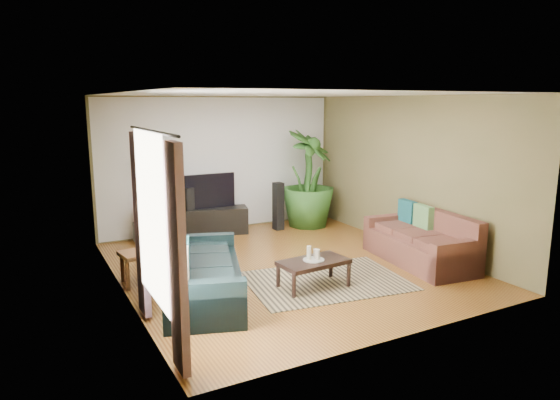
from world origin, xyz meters
TOP-DOWN VIEW (x-y plane):
  - floor at (0.00, 0.00)m, footprint 5.50×5.50m
  - ceiling at (0.00, 0.00)m, footprint 5.50×5.50m
  - wall_back at (0.00, 2.75)m, footprint 5.00×0.00m
  - wall_front at (0.00, -2.75)m, footprint 5.00×0.00m
  - wall_left at (-2.50, 0.00)m, footprint 0.00×5.50m
  - wall_right at (2.50, 0.00)m, footprint 0.00×5.50m
  - backwall_panel at (0.00, 2.74)m, footprint 4.90×0.00m
  - window_pane at (-2.48, -1.60)m, footprint 0.00×1.80m
  - curtain_near at (-2.43, -2.35)m, footprint 0.08×0.35m
  - curtain_far at (-2.43, -0.85)m, footprint 0.08×0.35m
  - curtain_rod at (-2.43, -1.60)m, footprint 0.03×1.90m
  - sofa_left at (-1.58, -0.60)m, footprint 1.61×2.41m
  - sofa_right at (2.02, -0.83)m, footprint 1.13×2.09m
  - area_rug at (0.20, -0.87)m, footprint 2.47×1.90m
  - coffee_table at (-0.09, -0.97)m, footprint 1.01×0.61m
  - candle_tray at (-0.09, -0.97)m, footprint 0.30×0.30m
  - candle_tall at (-0.15, -0.94)m, footprint 0.06×0.06m
  - candle_mid at (-0.05, -1.01)m, footprint 0.06×0.06m
  - candle_short at (-0.02, -0.91)m, footprint 0.06×0.06m
  - tv_stand at (-0.41, 2.50)m, footprint 1.64×0.87m
  - television at (-0.41, 2.50)m, footprint 1.15×0.06m
  - speaker_left at (-0.79, 2.50)m, footprint 0.21×0.23m
  - speaker_right at (0.99, 2.14)m, footprint 0.19×0.21m
  - potted_plant at (1.70, 2.13)m, footprint 1.58×1.58m
  - plant_pot at (1.70, 2.13)m, footprint 0.37×0.37m
  - pedestal at (-1.66, 2.50)m, footprint 0.36×0.36m
  - vase at (-1.66, 2.50)m, footprint 0.33×0.33m
  - side_table at (-2.25, 0.34)m, footprint 0.51×0.51m

SIDE VIEW (x-z plane):
  - floor at x=0.00m, z-range 0.00..0.00m
  - area_rug at x=0.20m, z-range 0.00..0.01m
  - plant_pot at x=1.70m, z-range 0.00..0.29m
  - pedestal at x=-1.66m, z-range 0.00..0.36m
  - coffee_table at x=-0.09m, z-range 0.00..0.40m
  - side_table at x=-2.25m, z-range 0.00..0.48m
  - tv_stand at x=-0.41m, z-range 0.00..0.52m
  - candle_tray at x=-0.09m, z-range 0.40..0.41m
  - sofa_left at x=-1.58m, z-range 0.00..0.85m
  - sofa_right at x=2.02m, z-range 0.00..0.85m
  - candle_short at x=-0.02m, z-range 0.41..0.54m
  - speaker_left at x=-0.79m, z-range 0.00..0.96m
  - candle_mid at x=-0.05m, z-range 0.41..0.56m
  - speaker_right at x=0.99m, z-range 0.00..0.98m
  - candle_tall at x=-0.15m, z-range 0.41..0.61m
  - vase at x=-1.66m, z-range 0.29..0.75m
  - television at x=-0.41m, z-range 0.52..1.20m
  - potted_plant at x=1.70m, z-range 0.00..2.01m
  - curtain_near at x=-2.43m, z-range 0.05..2.25m
  - curtain_far at x=-2.43m, z-range 0.05..2.25m
  - wall_left at x=-2.50m, z-range -1.40..4.10m
  - wall_right at x=2.50m, z-range -1.40..4.10m
  - wall_back at x=0.00m, z-range -1.15..3.85m
  - wall_front at x=0.00m, z-range -1.15..3.85m
  - backwall_panel at x=0.00m, z-range -1.10..3.80m
  - window_pane at x=-2.48m, z-range 0.50..2.30m
  - curtain_rod at x=-2.43m, z-range 2.28..2.31m
  - ceiling at x=0.00m, z-range 2.70..2.70m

